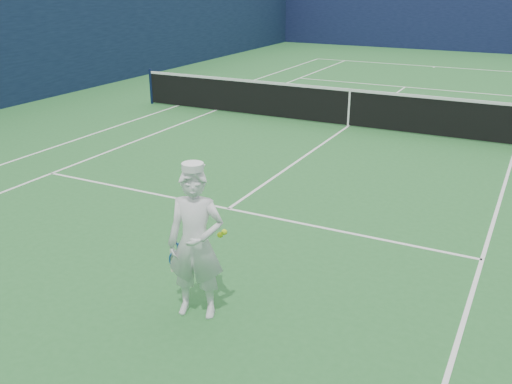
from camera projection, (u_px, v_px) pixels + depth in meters
ground at (348, 127)px, 15.10m from camera, size 80.00×80.00×0.00m
court_markings at (348, 126)px, 15.10m from camera, size 11.03×23.83×0.01m
windscreen_fence at (352, 49)px, 14.39m from camera, size 20.12×36.12×4.00m
tennis_net at (349, 106)px, 14.90m from camera, size 12.88×0.09×1.07m
tennis_player at (196, 243)px, 6.46m from camera, size 0.86×0.60×1.87m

